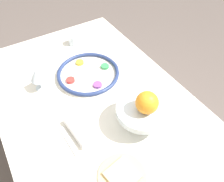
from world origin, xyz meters
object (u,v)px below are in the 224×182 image
(wine_glass, at_px, (37,75))
(napkin_roll, at_px, (76,132))
(seder_plate, at_px, (88,73))
(orange_fruit, at_px, (147,103))
(bread_plate, at_px, (122,176))
(cup_near, at_px, (74,40))
(fruit_stand, at_px, (142,111))

(wine_glass, xyz_separation_m, napkin_roll, (0.34, 0.04, -0.07))
(seder_plate, height_order, orange_fruit, orange_fruit)
(bread_plate, relative_size, cup_near, 2.80)
(wine_glass, xyz_separation_m, cup_near, (-0.26, 0.30, -0.06))
(seder_plate, relative_size, orange_fruit, 3.57)
(napkin_roll, xyz_separation_m, cup_near, (-0.60, 0.26, 0.01))
(orange_fruit, bearing_deg, seder_plate, -171.48)
(fruit_stand, bearing_deg, bread_plate, -51.82)
(bread_plate, height_order, cup_near, cup_near)
(seder_plate, relative_size, cup_near, 5.12)
(fruit_stand, relative_size, napkin_roll, 1.38)
(orange_fruit, xyz_separation_m, napkin_roll, (-0.10, -0.27, -0.13))
(napkin_roll, bearing_deg, bread_plate, 14.61)
(wine_glass, height_order, napkin_roll, wine_glass)
(cup_near, bearing_deg, wine_glass, -49.02)
(bread_plate, bearing_deg, seder_plate, 165.24)
(fruit_stand, relative_size, orange_fruit, 2.38)
(seder_plate, distance_m, wine_glass, 0.26)
(seder_plate, bearing_deg, napkin_roll, -35.06)
(fruit_stand, distance_m, napkin_roll, 0.29)
(fruit_stand, bearing_deg, seder_plate, -171.61)
(wine_glass, xyz_separation_m, bread_plate, (0.58, 0.10, -0.08))
(orange_fruit, height_order, bread_plate, orange_fruit)
(fruit_stand, xyz_separation_m, bread_plate, (0.16, -0.20, -0.07))
(seder_plate, distance_m, bread_plate, 0.56)
(cup_near, bearing_deg, seder_plate, -10.66)
(seder_plate, xyz_separation_m, wine_glass, (-0.04, -0.24, 0.08))
(fruit_stand, distance_m, cup_near, 0.69)
(wine_glass, height_order, orange_fruit, orange_fruit)
(bread_plate, bearing_deg, orange_fruit, 125.14)
(seder_plate, height_order, fruit_stand, fruit_stand)
(fruit_stand, xyz_separation_m, napkin_roll, (-0.09, -0.26, -0.06))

